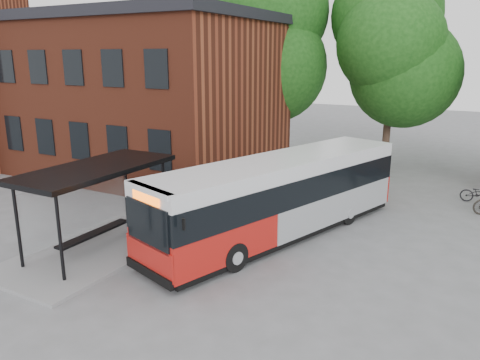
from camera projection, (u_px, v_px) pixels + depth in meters
The scene contains 6 objects.
ground at pixel (232, 265), 14.56m from camera, with size 100.00×100.00×0.00m, color slate.
station_building at pixel (114, 93), 27.14m from camera, with size 18.40×10.40×8.50m, color maroon, non-canonical shape.
bus_shelter at pixel (98, 208), 15.44m from camera, with size 3.60×7.00×2.90m, color black, non-canonical shape.
tree_0 at pixel (275, 69), 29.50m from camera, with size 7.92×7.92×11.00m, color #154412, non-canonical shape.
tree_1 at pixel (391, 76), 27.16m from camera, with size 7.92×7.92×10.40m, color #154412, non-canonical shape.
city_bus at pixel (281, 197), 16.69m from camera, with size 2.39×11.24×2.86m, color red, non-canonical shape.
Camera 1 is at (6.68, -11.61, 6.31)m, focal length 35.00 mm.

